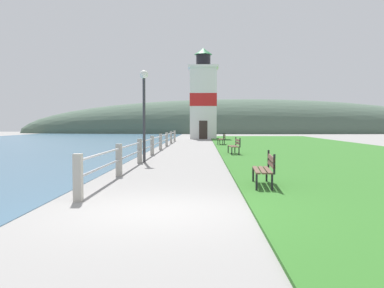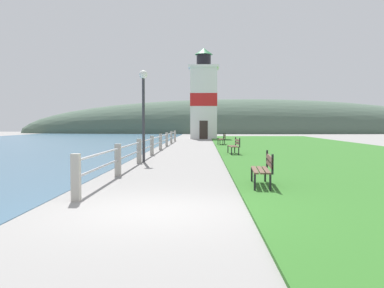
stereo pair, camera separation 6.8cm
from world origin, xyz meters
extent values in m
plane|color=gray|center=(0.00, 0.00, 0.00)|extent=(160.00, 160.00, 0.00)
cube|color=#2D6623|center=(7.85, 19.04, 0.03)|extent=(12.00, 57.12, 0.06)
cube|color=#A8A399|center=(-1.75, 1.00, 0.51)|extent=(0.18, 0.18, 1.03)
cube|color=#A8A399|center=(-1.75, 5.48, 0.51)|extent=(0.18, 0.18, 1.03)
cube|color=#A8A399|center=(-1.75, 9.96, 0.51)|extent=(0.18, 0.18, 1.03)
cube|color=#A8A399|center=(-1.75, 14.44, 0.51)|extent=(0.18, 0.18, 1.03)
cube|color=#A8A399|center=(-1.75, 18.92, 0.51)|extent=(0.18, 0.18, 1.03)
cube|color=#A8A399|center=(-1.75, 23.41, 0.51)|extent=(0.18, 0.18, 1.03)
cube|color=#A8A399|center=(-1.75, 27.89, 0.51)|extent=(0.18, 0.18, 1.03)
cube|color=#A8A399|center=(-1.75, 32.37, 0.51)|extent=(0.18, 0.18, 1.03)
cylinder|color=#B2B2B7|center=(-1.75, 16.68, 0.88)|extent=(0.06, 31.37, 0.06)
cylinder|color=#B2B2B7|center=(-1.75, 16.68, 0.51)|extent=(0.06, 31.37, 0.06)
cube|color=brown|center=(2.32, 3.05, 0.47)|extent=(0.22, 1.67, 0.04)
cube|color=brown|center=(2.47, 3.05, 0.47)|extent=(0.22, 1.67, 0.04)
cube|color=brown|center=(2.61, 3.04, 0.47)|extent=(0.22, 1.67, 0.04)
cube|color=brown|center=(2.70, 3.03, 0.79)|extent=(0.17, 1.66, 0.11)
cube|color=brown|center=(2.70, 3.03, 0.63)|extent=(0.17, 1.66, 0.11)
cube|color=black|center=(2.23, 2.25, 0.23)|extent=(0.05, 0.05, 0.45)
cube|color=black|center=(2.34, 3.86, 0.23)|extent=(0.05, 0.05, 0.45)
cube|color=black|center=(2.60, 2.23, 0.23)|extent=(0.05, 0.05, 0.45)
cube|color=black|center=(2.71, 3.84, 0.23)|extent=(0.05, 0.05, 0.45)
cube|color=black|center=(2.65, 2.22, 0.70)|extent=(0.05, 0.05, 0.49)
cube|color=black|center=(2.76, 3.83, 0.70)|extent=(0.05, 0.05, 0.49)
cube|color=brown|center=(2.41, 14.67, 0.47)|extent=(0.21, 1.66, 0.04)
cube|color=brown|center=(2.56, 14.68, 0.47)|extent=(0.21, 1.66, 0.04)
cube|color=brown|center=(2.70, 14.69, 0.47)|extent=(0.21, 1.66, 0.04)
cube|color=brown|center=(2.79, 14.70, 0.79)|extent=(0.15, 1.65, 0.11)
cube|color=brown|center=(2.79, 14.70, 0.63)|extent=(0.15, 1.65, 0.11)
cube|color=black|center=(2.42, 13.87, 0.23)|extent=(0.05, 0.05, 0.45)
cube|color=black|center=(2.33, 15.47, 0.23)|extent=(0.05, 0.05, 0.45)
cube|color=black|center=(2.79, 13.89, 0.23)|extent=(0.05, 0.05, 0.45)
cube|color=black|center=(2.70, 15.49, 0.23)|extent=(0.05, 0.05, 0.45)
cube|color=black|center=(2.84, 13.89, 0.70)|extent=(0.05, 0.05, 0.49)
cube|color=black|center=(2.74, 15.50, 0.70)|extent=(0.05, 0.05, 0.49)
cube|color=brown|center=(2.21, 25.06, 0.47)|extent=(0.34, 1.89, 0.04)
cube|color=brown|center=(2.36, 25.05, 0.47)|extent=(0.34, 1.89, 0.04)
cube|color=brown|center=(2.50, 25.03, 0.47)|extent=(0.34, 1.89, 0.04)
cube|color=brown|center=(2.59, 25.02, 0.79)|extent=(0.28, 1.88, 0.11)
cube|color=brown|center=(2.59, 25.02, 0.63)|extent=(0.28, 1.88, 0.11)
cube|color=black|center=(2.06, 24.15, 0.23)|extent=(0.06, 0.06, 0.45)
cube|color=black|center=(2.28, 25.98, 0.23)|extent=(0.06, 0.06, 0.45)
cube|color=black|center=(2.43, 24.11, 0.23)|extent=(0.06, 0.06, 0.45)
cube|color=black|center=(2.65, 25.94, 0.23)|extent=(0.06, 0.06, 0.45)
cube|color=black|center=(2.48, 24.10, 0.70)|extent=(0.06, 0.06, 0.49)
cube|color=black|center=(2.70, 25.93, 0.70)|extent=(0.06, 0.06, 0.49)
cube|color=white|center=(0.97, 39.80, 3.90)|extent=(2.91, 2.91, 7.80)
cube|color=red|center=(0.97, 39.80, 4.29)|extent=(2.95, 2.95, 1.40)
cube|color=white|center=(0.97, 39.80, 7.92)|extent=(3.34, 3.34, 0.25)
cylinder|color=black|center=(0.97, 39.80, 8.69)|extent=(1.60, 1.60, 1.29)
cone|color=#23703D|center=(0.97, 39.80, 9.69)|extent=(2.00, 2.00, 0.71)
cube|color=#332823|center=(0.97, 38.32, 1.00)|extent=(0.90, 0.06, 2.00)
cylinder|color=#333338|center=(-1.60, 10.29, 1.80)|extent=(0.12, 0.12, 3.60)
sphere|color=white|center=(-1.60, 10.29, 3.78)|extent=(0.36, 0.36, 0.36)
ellipsoid|color=#475B4C|center=(8.00, 68.08, 0.00)|extent=(80.00, 16.00, 12.00)
camera|label=1|loc=(0.93, -8.05, 1.67)|focal=40.00mm
camera|label=2|loc=(1.00, -8.05, 1.67)|focal=40.00mm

